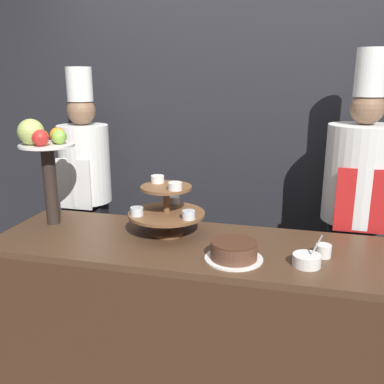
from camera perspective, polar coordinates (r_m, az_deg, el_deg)
wall_back at (r=3.07m, az=4.09°, el=8.58°), size 10.00×0.06×2.80m
buffet_counter at (r=2.47m, az=-0.60°, el=-16.58°), size 2.09×0.69×0.91m
tiered_stand at (r=2.34m, az=-3.43°, el=-2.07°), size 0.42×0.42×0.31m
fruit_pedestal at (r=2.57m, az=-19.17°, el=5.22°), size 0.31×0.31×0.62m
cake_round at (r=2.06m, az=5.60°, el=-7.83°), size 0.28×0.28×0.09m
cup_white at (r=2.18m, az=17.11°, el=-7.50°), size 0.08×0.08×0.06m
serving_bowl_near at (r=2.06m, az=15.05°, el=-8.77°), size 0.13×0.13×0.16m
chef_left at (r=3.08m, az=-13.93°, el=0.69°), size 0.34×0.34×1.81m
chef_center_left at (r=2.74m, az=21.17°, el=-1.34°), size 0.41×0.41×1.91m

